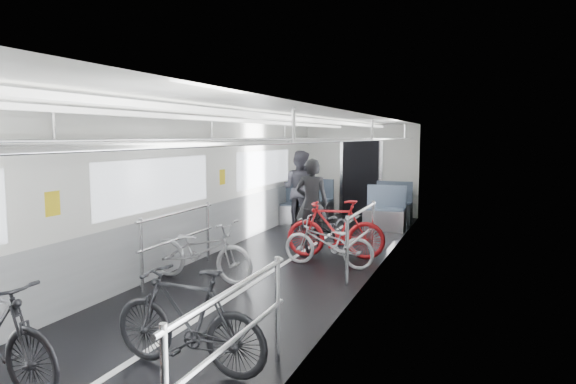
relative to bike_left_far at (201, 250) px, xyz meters
name	(u,v)px	position (x,y,z in m)	size (l,w,h in m)	color
car_shell	(293,194)	(0.78, 1.76, 0.68)	(3.02, 14.01, 2.41)	black
bike_left_far	(201,250)	(0.00, 0.00, 0.00)	(0.59, 1.70, 0.90)	#9E9FA3
bike_right_near	(188,319)	(1.38, -2.57, 0.03)	(0.45, 1.58, 0.95)	black
bike_right_mid	(328,242)	(1.51, 1.43, -0.05)	(0.53, 1.52, 0.80)	silver
bike_right_far	(336,229)	(1.47, 2.03, 0.06)	(0.48, 1.69, 1.02)	red
bike_aisle	(327,228)	(1.15, 2.59, -0.04)	(0.54, 1.54, 0.81)	black
person_standing	(312,203)	(0.81, 2.69, 0.40)	(0.62, 0.40, 1.69)	black
person_seated	(300,189)	(-0.17, 4.79, 0.44)	(0.86, 0.67, 1.77)	#2C2B33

